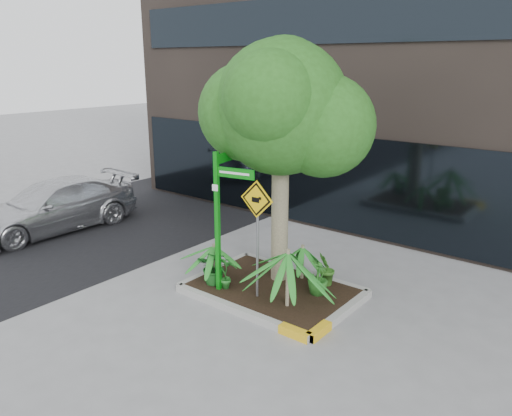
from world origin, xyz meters
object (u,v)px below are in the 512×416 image
Objects in this scene: parked_car at (53,206)px; street_sign_post at (221,209)px; tree at (282,108)px; cattle_sign at (257,220)px.

street_sign_post is at bearing 2.09° from parked_car.
cattle_sign is (0.17, -0.99, -1.98)m from tree.
tree is 2.22m from cattle_sign.
cattle_sign is (7.22, 0.03, 1.04)m from parked_car.
cattle_sign is at bearing 3.41° from parked_car.
parked_car is (-7.05, -1.02, -3.02)m from tree.
parked_car is 6.56m from street_sign_post.
parked_car is 1.61× the size of street_sign_post.
street_sign_post is at bearing -117.25° from tree.
street_sign_post reaches higher than parked_car.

